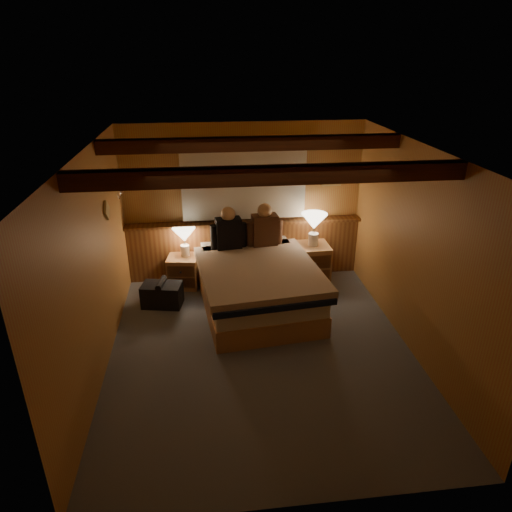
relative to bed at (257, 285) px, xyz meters
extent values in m
plane|color=#4F555E|center=(-0.08, -0.99, -0.35)|extent=(4.20, 4.20, 0.00)
plane|color=#DFB153|center=(-0.08, -0.99, 2.05)|extent=(4.20, 4.20, 0.00)
plane|color=#AF863F|center=(-0.08, 1.11, 0.85)|extent=(3.60, 0.00, 3.60)
plane|color=#AF863F|center=(-1.88, -0.99, 0.85)|extent=(0.00, 4.20, 4.20)
plane|color=#AF863F|center=(1.72, -0.99, 0.85)|extent=(0.00, 4.20, 4.20)
plane|color=#AF863F|center=(-0.08, -3.09, 0.85)|extent=(3.60, 0.00, 3.60)
cube|color=brown|center=(-0.08, 1.05, 0.10)|extent=(3.60, 0.12, 0.90)
cube|color=brown|center=(-0.08, 0.99, 0.57)|extent=(3.60, 0.22, 0.04)
cylinder|color=#4C2213|center=(-0.08, 1.03, 1.70)|extent=(2.10, 0.05, 0.05)
sphere|color=#4C2213|center=(-1.13, 1.03, 1.70)|extent=(0.08, 0.08, 0.08)
sphere|color=#4C2213|center=(0.97, 1.03, 1.70)|extent=(0.08, 0.08, 0.08)
cube|color=#EEE4CE|center=(-0.08, 1.04, 1.15)|extent=(1.85, 0.08, 1.05)
cube|color=#4C2213|center=(-0.08, -1.59, 1.96)|extent=(3.60, 0.15, 0.16)
cube|color=#4C2213|center=(-0.08, -0.09, 1.96)|extent=(3.60, 0.15, 0.16)
cylinder|color=white|center=(-1.82, 0.61, 1.40)|extent=(0.03, 0.55, 0.03)
torus|color=white|center=(-1.79, 0.46, 1.28)|extent=(0.01, 0.21, 0.21)
torus|color=white|center=(-1.79, 0.69, 1.28)|extent=(0.01, 0.21, 0.21)
cube|color=tan|center=(1.27, 1.09, 1.20)|extent=(0.30, 0.03, 0.25)
cube|color=beige|center=(1.27, 1.07, 1.20)|extent=(0.24, 0.01, 0.19)
cube|color=#AA7848|center=(0.00, 0.02, -0.21)|extent=(1.66, 2.09, 0.29)
cube|color=silver|center=(0.00, 0.02, 0.05)|extent=(1.62, 2.04, 0.23)
cube|color=black|center=(0.03, -0.22, 0.20)|extent=(1.68, 1.71, 0.08)
cube|color=pink|center=(0.01, -0.10, 0.27)|extent=(1.74, 1.91, 0.12)
cube|color=silver|center=(-0.45, 0.73, 0.25)|extent=(0.61, 0.39, 0.15)
cube|color=silver|center=(0.28, 0.81, 0.25)|extent=(0.61, 0.39, 0.15)
cube|color=#AA7848|center=(-1.04, 0.79, -0.11)|extent=(0.49, 0.46, 0.49)
cube|color=brown|center=(-1.07, 0.60, -0.01)|extent=(0.40, 0.07, 0.17)
cube|color=brown|center=(-1.07, 0.60, -0.21)|extent=(0.40, 0.07, 0.17)
cylinder|color=white|center=(-1.07, 0.60, -0.01)|extent=(0.03, 0.03, 0.03)
cylinder|color=white|center=(-1.07, 0.60, -0.21)|extent=(0.03, 0.03, 0.03)
cube|color=#AA7848|center=(0.92, 0.74, -0.05)|extent=(0.56, 0.51, 0.60)
cube|color=brown|center=(0.93, 0.50, 0.07)|extent=(0.49, 0.03, 0.21)
cube|color=brown|center=(0.93, 0.50, -0.17)|extent=(0.49, 0.03, 0.21)
cylinder|color=white|center=(0.93, 0.50, 0.07)|extent=(0.03, 0.03, 0.03)
cylinder|color=white|center=(0.93, 0.50, -0.17)|extent=(0.03, 0.03, 0.03)
cylinder|color=white|center=(-0.99, 0.83, 0.22)|extent=(0.13, 0.13, 0.17)
cylinder|color=white|center=(-0.99, 0.83, 0.34)|extent=(0.02, 0.02, 0.09)
cone|color=beige|center=(-0.99, 0.83, 0.48)|extent=(0.34, 0.34, 0.21)
cylinder|color=white|center=(0.95, 0.74, 0.35)|extent=(0.15, 0.15, 0.19)
cylinder|color=white|center=(0.95, 0.74, 0.48)|extent=(0.03, 0.03, 0.11)
cone|color=beige|center=(0.95, 0.74, 0.64)|extent=(0.39, 0.39, 0.24)
cube|color=black|center=(-0.34, 0.63, 0.53)|extent=(0.38, 0.25, 0.48)
cylinder|color=black|center=(-0.55, 0.60, 0.50)|extent=(0.11, 0.11, 0.38)
cylinder|color=black|center=(-0.14, 0.65, 0.50)|extent=(0.11, 0.11, 0.38)
sphere|color=#DBAD83|center=(-0.34, 0.63, 0.84)|extent=(0.21, 0.21, 0.21)
cube|color=#4F301F|center=(0.19, 0.69, 0.54)|extent=(0.39, 0.25, 0.49)
cylinder|color=#4F301F|center=(-0.02, 0.66, 0.50)|extent=(0.12, 0.12, 0.39)
cylinder|color=#4F301F|center=(0.40, 0.71, 0.50)|extent=(0.12, 0.12, 0.39)
sphere|color=#DBAD83|center=(0.19, 0.69, 0.85)|extent=(0.21, 0.21, 0.21)
cube|color=black|center=(-1.33, 0.23, -0.19)|extent=(0.60, 0.43, 0.33)
cylinder|color=black|center=(-1.33, 0.23, 0.00)|extent=(0.15, 0.34, 0.09)
camera|label=1|loc=(-0.67, -5.53, 2.97)|focal=32.00mm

